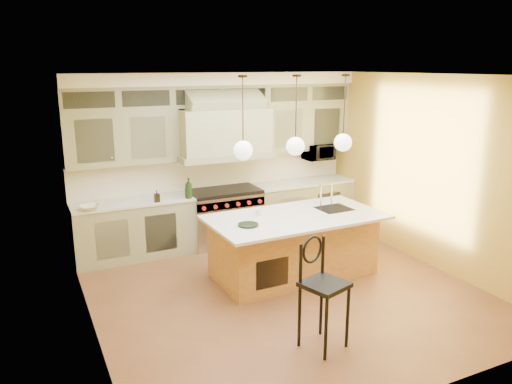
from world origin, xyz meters
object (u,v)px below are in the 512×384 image
counter_stool (322,286)px  microwave (319,152)px  range (225,216)px  kitchen_island (294,244)px

counter_stool → microwave: (2.24, 3.62, 0.74)m
counter_stool → range: bearing=67.7°
range → kitchen_island: kitchen_island is taller
range → counter_stool: size_ratio=0.96×
kitchen_island → range: bearing=102.1°
counter_stool → kitchen_island: bearing=51.5°
kitchen_island → counter_stool: bearing=-112.4°
counter_stool → microwave: 4.32m
kitchen_island → microwave: size_ratio=4.72×
counter_stool → microwave: microwave is taller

